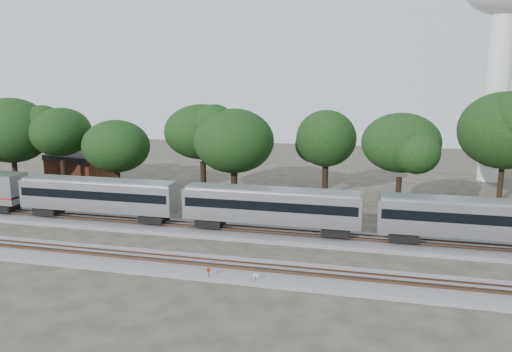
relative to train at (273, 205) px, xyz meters
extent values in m
plane|color=#383328|center=(-4.36, -6.00, -3.26)|extent=(160.00, 160.00, 0.00)
cube|color=slate|center=(-4.36, 0.00, -3.06)|extent=(160.00, 5.00, 0.40)
cube|color=brown|center=(-4.36, -0.72, -2.61)|extent=(160.00, 0.08, 0.15)
cube|color=brown|center=(-4.36, 0.72, -2.61)|extent=(160.00, 0.08, 0.15)
cube|color=slate|center=(-4.36, -10.00, -3.06)|extent=(160.00, 5.00, 0.40)
cube|color=brown|center=(-4.36, -10.72, -2.61)|extent=(160.00, 0.08, 0.15)
cube|color=brown|center=(-4.36, -9.28, -2.61)|extent=(160.00, 0.08, 0.15)
cube|color=black|center=(-31.64, 0.00, -2.07)|extent=(2.66, 2.25, 0.92)
cube|color=#B7B9BE|center=(-19.34, 0.00, -0.08)|extent=(17.78, 3.07, 3.07)
cube|color=black|center=(-19.34, 0.00, 0.23)|extent=(17.17, 3.12, 0.92)
cube|color=gray|center=(-19.34, 0.00, 1.50)|extent=(17.37, 2.45, 0.36)
cube|color=black|center=(-25.78, 0.00, -2.07)|extent=(2.66, 2.25, 0.92)
cube|color=black|center=(-12.90, 0.00, -2.07)|extent=(2.66, 2.25, 0.92)
cube|color=#B7B9BE|center=(-0.14, 0.00, -0.08)|extent=(17.78, 3.07, 3.07)
cube|color=black|center=(-0.14, 0.00, 0.23)|extent=(17.17, 3.12, 0.92)
cube|color=gray|center=(-0.14, 0.00, 1.50)|extent=(17.37, 2.45, 0.36)
cube|color=black|center=(-6.58, 0.00, -2.07)|extent=(2.66, 2.25, 0.92)
cube|color=black|center=(6.30, 0.00, -2.07)|extent=(2.66, 2.25, 0.92)
cube|color=#B7B9BE|center=(19.05, 0.00, -0.08)|extent=(17.78, 3.07, 3.07)
cube|color=black|center=(19.05, 0.00, 0.23)|extent=(17.17, 3.12, 0.92)
cube|color=gray|center=(19.05, 0.00, 1.50)|extent=(17.37, 2.45, 0.36)
cube|color=black|center=(12.61, 0.00, -2.07)|extent=(2.66, 2.25, 0.92)
cylinder|color=#512D19|center=(-2.45, -12.32, -2.77)|extent=(0.07, 0.07, 0.99)
cylinder|color=#A40E0B|center=(-2.45, -12.32, -2.32)|extent=(0.35, 0.14, 0.35)
cylinder|color=#512D19|center=(1.32, -12.21, -2.82)|extent=(0.06, 0.06, 0.89)
cylinder|color=silver|center=(1.32, -12.21, -2.43)|extent=(0.32, 0.04, 0.31)
cube|color=#512D19|center=(1.50, -12.03, -3.11)|extent=(0.51, 0.32, 0.30)
cylinder|color=silver|center=(26.89, 36.37, 9.47)|extent=(3.64, 3.64, 25.46)
cone|color=silver|center=(26.89, 36.37, -1.44)|extent=(5.82, 5.82, 3.64)
cube|color=brown|center=(-33.72, 18.85, -1.44)|extent=(10.33, 8.26, 3.65)
cube|color=black|center=(-33.72, 18.85, 0.80)|extent=(10.57, 8.50, 0.82)
cylinder|color=black|center=(-39.04, 10.88, -0.92)|extent=(0.70, 0.70, 4.69)
ellipsoid|color=black|center=(-39.04, 10.88, 5.45)|extent=(8.84, 8.84, 7.52)
cylinder|color=black|center=(-32.27, 12.27, -0.97)|extent=(0.70, 0.70, 4.59)
ellipsoid|color=black|center=(-32.27, 12.27, 5.27)|extent=(8.66, 8.66, 7.36)
cylinder|color=black|center=(-23.75, 11.80, -1.40)|extent=(0.70, 0.70, 3.72)
ellipsoid|color=black|center=(-23.75, 11.80, 3.65)|extent=(7.01, 7.01, 5.96)
cylinder|color=black|center=(-12.89, 15.24, -0.91)|extent=(0.70, 0.70, 4.70)
ellipsoid|color=black|center=(-12.89, 15.24, 5.47)|extent=(8.87, 8.87, 7.54)
cylinder|color=black|center=(-7.60, 12.03, -1.09)|extent=(0.70, 0.70, 4.34)
ellipsoid|color=black|center=(-7.60, 12.03, 4.80)|extent=(8.19, 8.19, 6.96)
cylinder|color=black|center=(3.07, 19.08, -1.14)|extent=(0.70, 0.70, 4.24)
ellipsoid|color=black|center=(3.07, 19.08, 4.62)|extent=(8.00, 8.00, 6.80)
cylinder|color=black|center=(12.34, 10.81, -0.96)|extent=(0.70, 0.70, 4.62)
ellipsoid|color=black|center=(12.34, 10.81, 5.31)|extent=(8.70, 8.70, 7.40)
cylinder|color=black|center=(25.27, 21.33, -0.77)|extent=(0.70, 0.70, 4.99)
ellipsoid|color=black|center=(25.27, 21.33, 6.00)|extent=(9.40, 9.40, 7.99)
camera|label=1|loc=(10.10, -47.03, 12.24)|focal=35.00mm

